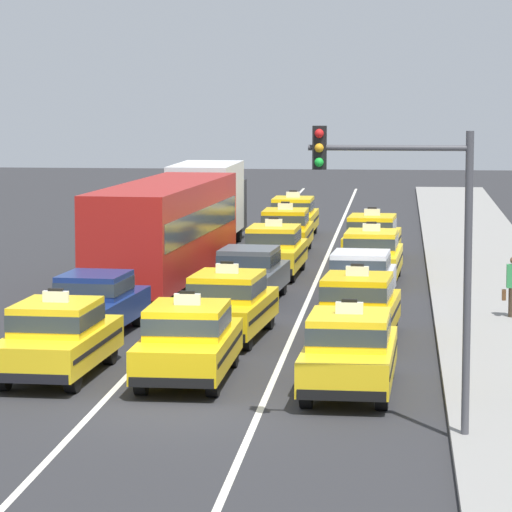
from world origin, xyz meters
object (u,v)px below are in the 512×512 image
(taxi_center_fourth, at_px, (274,249))
(bus_left_third, at_px, (165,227))
(taxi_center_sixth, at_px, (293,216))
(sedan_right_third, at_px, (361,277))
(taxi_center_nearest, at_px, (188,340))
(sedan_center_third, at_px, (249,273))
(traffic_light_pole, at_px, (413,227))
(taxi_right_fifth, at_px, (372,237))
(taxi_center_fifth, at_px, (285,230))
(taxi_right_fourth, at_px, (371,255))
(taxi_right_nearest, at_px, (349,351))
(box_truck_left_fourth, at_px, (209,201))
(taxi_center_second, at_px, (228,304))
(sedan_left_second, at_px, (95,302))
(taxi_right_second, at_px, (357,307))
(taxi_left_nearest, at_px, (58,337))

(taxi_center_fourth, bearing_deg, bus_left_third, -143.71)
(taxi_center_sixth, relative_size, sedan_right_third, 1.04)
(taxi_center_nearest, height_order, sedan_center_third, taxi_center_nearest)
(taxi_center_nearest, relative_size, traffic_light_pole, 0.82)
(sedan_right_third, distance_m, taxi_right_fifth, 10.61)
(taxi_center_fifth, bearing_deg, taxi_right_fourth, -66.03)
(taxi_center_nearest, bearing_deg, taxi_right_nearest, -13.56)
(taxi_center_nearest, relative_size, taxi_right_fourth, 0.99)
(box_truck_left_fourth, distance_m, taxi_right_fourth, 11.87)
(taxi_center_fifth, distance_m, taxi_right_fifth, 3.90)
(bus_left_third, height_order, box_truck_left_fourth, box_truck_left_fourth)
(sedan_center_third, relative_size, sedan_right_third, 1.00)
(taxi_center_second, xyz_separation_m, taxi_right_nearest, (3.23, -5.99, 0.00))
(box_truck_left_fourth, bearing_deg, sedan_left_second, -90.49)
(taxi_center_sixth, bearing_deg, taxi_right_second, -81.99)
(sedan_center_third, bearing_deg, taxi_left_nearest, -104.79)
(taxi_center_nearest, bearing_deg, taxi_center_fourth, 88.91)
(taxi_center_fourth, distance_m, taxi_center_fifth, 6.33)
(sedan_left_second, height_order, taxi_center_nearest, taxi_center_nearest)
(taxi_center_fourth, height_order, sedan_right_third, taxi_center_fourth)
(sedan_left_second, xyz_separation_m, taxi_center_sixth, (3.23, 23.75, 0.03))
(sedan_left_second, bearing_deg, traffic_light_pole, -52.16)
(sedan_center_third, height_order, sedan_right_third, same)
(taxi_center_nearest, bearing_deg, box_truck_left_fourth, 96.68)
(taxi_center_nearest, distance_m, traffic_light_pole, 7.28)
(taxi_right_second, height_order, taxi_right_fourth, same)
(sedan_center_third, distance_m, taxi_right_second, 7.19)
(taxi_right_second, bearing_deg, sedan_right_third, 90.84)
(taxi_center_sixth, bearing_deg, taxi_right_fifth, -66.45)
(taxi_right_nearest, bearing_deg, taxi_center_nearest, 166.44)
(taxi_center_sixth, distance_m, taxi_right_fifth, 8.57)
(box_truck_left_fourth, relative_size, taxi_center_second, 1.49)
(taxi_center_sixth, height_order, taxi_right_fifth, same)
(bus_left_third, relative_size, sedan_right_third, 2.58)
(bus_left_third, xyz_separation_m, taxi_right_fourth, (6.49, 1.13, -0.94))
(taxi_left_nearest, xyz_separation_m, taxi_center_fifth, (3.05, 23.26, 0.00))
(taxi_left_nearest, relative_size, taxi_right_fourth, 1.00)
(box_truck_left_fourth, distance_m, sedan_center_third, 14.63)
(bus_left_third, relative_size, taxi_center_nearest, 2.48)
(sedan_right_third, xyz_separation_m, taxi_right_fourth, (0.20, 5.12, 0.03))
(taxi_left_nearest, xyz_separation_m, taxi_center_sixth, (2.91, 29.02, 0.00))
(sedan_center_third, relative_size, traffic_light_pole, 0.79)
(taxi_center_fourth, xyz_separation_m, taxi_center_fifth, (-0.13, 6.33, 0.00))
(sedan_left_second, bearing_deg, taxi_center_sixth, 82.27)
(taxi_right_fifth, bearing_deg, taxi_right_second, -90.10)
(taxi_center_fifth, relative_size, taxi_right_fourth, 0.99)
(taxi_center_sixth, bearing_deg, traffic_light_pole, -82.22)
(taxi_center_fourth, xyz_separation_m, taxi_right_nearest, (3.13, -17.87, 0.00))
(taxi_center_second, height_order, sedan_right_third, taxi_center_second)
(sedan_center_third, relative_size, taxi_right_nearest, 0.96)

